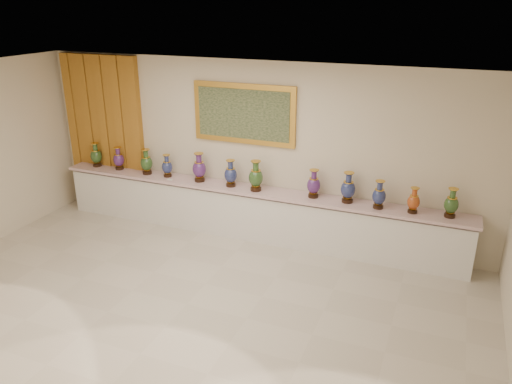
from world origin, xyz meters
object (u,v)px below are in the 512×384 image
vase_1 (119,159)px  vase_2 (147,163)px  vase_0 (96,156)px  counter (250,213)px

vase_1 → vase_2: 0.64m
vase_0 → vase_2: 1.15m
vase_0 → vase_2: (1.15, -0.03, 0.00)m
vase_0 → vase_1: size_ratio=1.07×
counter → vase_2: vase_2 is taller
vase_0 → vase_1: vase_0 is taller
counter → vase_0: (-3.19, 0.01, 0.67)m
counter → vase_2: 2.15m
vase_0 → vase_1: bearing=0.2°
counter → vase_1: 2.75m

